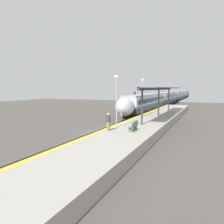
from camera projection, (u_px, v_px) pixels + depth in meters
ground_plane at (103, 132)px, 25.25m from camera, size 120.00×120.00×0.00m
rail_left at (97, 131)px, 25.54m from camera, size 0.08×90.00×0.15m
rail_right at (108, 132)px, 24.95m from camera, size 0.08×90.00×0.15m
train at (173, 96)px, 72.88m from camera, size 2.76×94.61×3.85m
platform_right at (138, 130)px, 23.50m from camera, size 5.07×64.00×1.01m
platform_bench at (134, 126)px, 20.58m from camera, size 0.44×1.79×0.89m
person_waiting at (108, 122)px, 20.63m from camera, size 0.36×0.22×1.68m
railway_signal at (135, 100)px, 43.69m from camera, size 0.28×0.28×4.29m
lamppost_near at (116, 98)px, 22.04m from camera, size 0.36×0.20×5.32m
lamppost_mid at (142, 95)px, 30.49m from camera, size 0.36×0.20×5.32m
station_canopy at (163, 89)px, 31.40m from camera, size 2.02×20.21×4.14m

